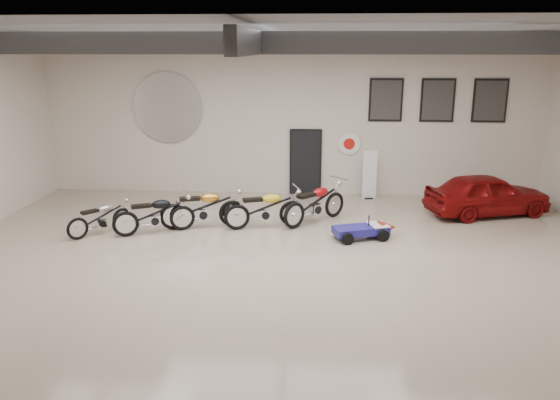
# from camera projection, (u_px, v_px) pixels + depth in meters

# --- Properties ---
(floor) EXTENTS (16.00, 12.00, 0.01)m
(floor) POSITION_uv_depth(u_px,v_px,m) (276.00, 260.00, 12.44)
(floor) COLOR tan
(floor) RESTS_ON ground
(ceiling) EXTENTS (16.00, 12.00, 0.01)m
(ceiling) POSITION_uv_depth(u_px,v_px,m) (276.00, 32.00, 11.10)
(ceiling) COLOR slate
(ceiling) RESTS_ON back_wall
(back_wall) EXTENTS (16.00, 0.02, 5.00)m
(back_wall) POSITION_uv_depth(u_px,v_px,m) (291.00, 118.00, 17.53)
(back_wall) COLOR beige
(back_wall) RESTS_ON floor
(ceiling_beams) EXTENTS (15.80, 11.80, 0.32)m
(ceiling_beams) POSITION_uv_depth(u_px,v_px,m) (276.00, 44.00, 11.16)
(ceiling_beams) COLOR #5A5D62
(ceiling_beams) RESTS_ON ceiling
(door) EXTENTS (0.92, 0.08, 2.10)m
(door) POSITION_uv_depth(u_px,v_px,m) (305.00, 163.00, 17.84)
(door) COLOR black
(door) RESTS_ON back_wall
(logo_plaque) EXTENTS (2.30, 0.06, 1.16)m
(logo_plaque) POSITION_uv_depth(u_px,v_px,m) (167.00, 108.00, 17.68)
(logo_plaque) COLOR silver
(logo_plaque) RESTS_ON back_wall
(poster_left) EXTENTS (1.05, 0.08, 1.35)m
(poster_left) POSITION_uv_depth(u_px,v_px,m) (386.00, 100.00, 17.13)
(poster_left) COLOR black
(poster_left) RESTS_ON back_wall
(poster_mid) EXTENTS (1.05, 0.08, 1.35)m
(poster_mid) POSITION_uv_depth(u_px,v_px,m) (438.00, 100.00, 17.02)
(poster_mid) COLOR black
(poster_mid) RESTS_ON back_wall
(poster_right) EXTENTS (1.05, 0.08, 1.35)m
(poster_right) POSITION_uv_depth(u_px,v_px,m) (490.00, 101.00, 16.91)
(poster_right) COLOR black
(poster_right) RESTS_ON back_wall
(oil_sign) EXTENTS (0.72, 0.10, 0.72)m
(oil_sign) POSITION_uv_depth(u_px,v_px,m) (349.00, 144.00, 17.57)
(oil_sign) COLOR white
(oil_sign) RESTS_ON back_wall
(banner_stand) EXTENTS (0.47, 0.23, 1.66)m
(banner_stand) POSITION_uv_depth(u_px,v_px,m) (370.00, 173.00, 17.33)
(banner_stand) COLOR white
(banner_stand) RESTS_ON floor
(motorcycle_silver) EXTENTS (1.59, 1.69, 0.92)m
(motorcycle_silver) POSITION_uv_depth(u_px,v_px,m) (100.00, 217.00, 14.10)
(motorcycle_silver) COLOR silver
(motorcycle_silver) RESTS_ON floor
(motorcycle_black) EXTENTS (2.16, 1.45, 1.08)m
(motorcycle_black) POSITION_uv_depth(u_px,v_px,m) (154.00, 214.00, 14.12)
(motorcycle_black) COLOR silver
(motorcycle_black) RESTS_ON floor
(motorcycle_gold) EXTENTS (2.34, 1.27, 1.16)m
(motorcycle_gold) POSITION_uv_depth(u_px,v_px,m) (203.00, 207.00, 14.54)
(motorcycle_gold) COLOR silver
(motorcycle_gold) RESTS_ON floor
(motorcycle_yellow) EXTENTS (2.25, 1.31, 1.12)m
(motorcycle_yellow) POSITION_uv_depth(u_px,v_px,m) (265.00, 208.00, 14.57)
(motorcycle_yellow) COLOR silver
(motorcycle_yellow) RESTS_ON floor
(motorcycle_red) EXTENTS (2.06, 2.09, 1.16)m
(motorcycle_red) POSITION_uv_depth(u_px,v_px,m) (315.00, 202.00, 15.00)
(motorcycle_red) COLOR silver
(motorcycle_red) RESTS_ON floor
(go_kart) EXTENTS (1.85, 1.27, 0.61)m
(go_kart) POSITION_uv_depth(u_px,v_px,m) (366.00, 227.00, 13.82)
(go_kart) COLOR navy
(go_kart) RESTS_ON floor
(vintage_car) EXTENTS (2.43, 3.84, 1.22)m
(vintage_car) POSITION_uv_depth(u_px,v_px,m) (487.00, 194.00, 15.73)
(vintage_car) COLOR maroon
(vintage_car) RESTS_ON floor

